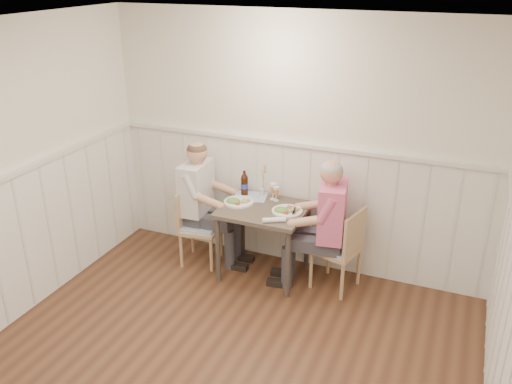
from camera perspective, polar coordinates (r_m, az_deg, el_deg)
room_shell at (r=3.44m, az=-7.54°, el=-2.47°), size 4.04×4.54×2.60m
wainscot at (r=4.37m, az=-2.48°, el=-8.70°), size 4.00×4.49×1.34m
dining_table at (r=5.39m, az=0.82°, el=-2.72°), size 0.84×0.70×0.75m
chair_right at (r=5.30m, az=8.98°, el=-5.69°), size 0.49×0.49×0.85m
chair_left at (r=5.75m, az=-6.33°, el=-3.31°), size 0.44×0.44×0.83m
man_in_pink at (r=5.25m, az=7.44°, el=-4.56°), size 0.67×0.47×1.36m
diner_cream at (r=5.75m, az=-5.84°, el=-1.99°), size 0.64×0.44×1.35m
plate_man at (r=5.25m, az=3.17°, el=-1.90°), size 0.30×0.30×0.08m
plate_diner at (r=5.44m, az=-2.01°, el=-0.95°), size 0.30×0.30×0.08m
beer_glass_a at (r=5.46m, az=2.15°, el=0.06°), size 0.06×0.06×0.15m
beer_glass_b at (r=5.49m, az=1.80°, el=0.34°), size 0.07×0.07×0.18m
beer_bottle at (r=5.59m, az=-1.22°, el=0.82°), size 0.08×0.08×0.27m
rolled_napkin at (r=5.05m, az=1.91°, el=-2.96°), size 0.21×0.15×0.05m
grass_vase at (r=5.55m, az=0.68°, el=1.15°), size 0.04×0.04×0.37m
gingham_mat at (r=5.59m, az=-0.59°, el=-0.47°), size 0.38×0.33×0.01m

